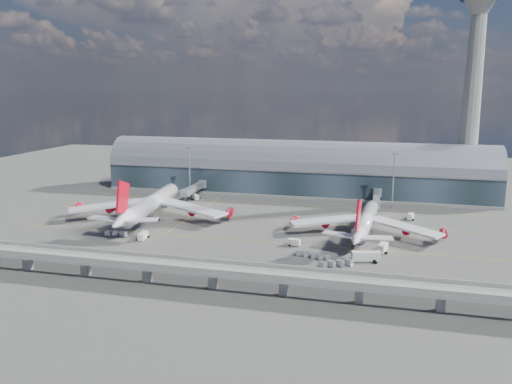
% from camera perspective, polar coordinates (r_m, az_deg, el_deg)
% --- Properties ---
extents(ground, '(500.00, 500.00, 0.00)m').
position_cam_1_polar(ground, '(192.17, 0.41, -4.74)').
color(ground, '#474744').
rests_on(ground, ground).
extents(taxi_lines, '(200.00, 80.12, 0.01)m').
position_cam_1_polar(taxi_lines, '(212.91, 1.81, -3.09)').
color(taxi_lines, gold).
rests_on(taxi_lines, ground).
extents(terminal, '(200.00, 30.00, 28.00)m').
position_cam_1_polar(terminal, '(264.20, 4.41, 2.34)').
color(terminal, '#213037').
rests_on(terminal, ground).
extents(control_tower, '(19.00, 19.00, 103.00)m').
position_cam_1_polar(control_tower, '(265.23, 23.47, 10.20)').
color(control_tower, gray).
rests_on(control_tower, ground).
extents(guideway, '(220.00, 8.50, 7.20)m').
position_cam_1_polar(guideway, '(140.42, -4.96, -8.90)').
color(guideway, gray).
rests_on(guideway, ground).
extents(floodlight_mast_left, '(3.00, 0.70, 25.70)m').
position_cam_1_polar(floodlight_mast_left, '(255.27, -7.61, 2.46)').
color(floodlight_mast_left, gray).
rests_on(floodlight_mast_left, ground).
extents(floodlight_mast_right, '(3.00, 0.70, 25.70)m').
position_cam_1_polar(floodlight_mast_right, '(237.66, 15.43, 1.43)').
color(floodlight_mast_right, gray).
rests_on(floodlight_mast_right, ground).
extents(airliner_left, '(71.10, 74.77, 22.77)m').
position_cam_1_polar(airliner_left, '(214.85, -12.05, -1.42)').
color(airliner_left, white).
rests_on(airliner_left, ground).
extents(airliner_right, '(58.91, 61.59, 19.53)m').
position_cam_1_polar(airliner_right, '(192.61, 12.36, -3.42)').
color(airliner_right, white).
rests_on(airliner_right, ground).
extents(jet_bridge_left, '(4.40, 28.00, 7.25)m').
position_cam_1_polar(jet_bridge_left, '(253.82, -6.99, 0.48)').
color(jet_bridge_left, gray).
rests_on(jet_bridge_left, ground).
extents(jet_bridge_right, '(4.40, 32.00, 7.25)m').
position_cam_1_polar(jet_bridge_right, '(235.45, 13.61, -0.67)').
color(jet_bridge_right, gray).
rests_on(jet_bridge_right, ground).
extents(service_truck_0, '(3.05, 6.72, 2.68)m').
position_cam_1_polar(service_truck_0, '(189.06, -12.78, -4.89)').
color(service_truck_0, silver).
rests_on(service_truck_0, ground).
extents(service_truck_1, '(4.51, 2.61, 2.48)m').
position_cam_1_polar(service_truck_1, '(177.65, 4.38, -5.76)').
color(service_truck_1, silver).
rests_on(service_truck_1, ground).
extents(service_truck_2, '(9.49, 4.91, 3.31)m').
position_cam_1_polar(service_truck_2, '(165.58, 12.44, -7.18)').
color(service_truck_2, silver).
rests_on(service_truck_2, ground).
extents(service_truck_3, '(3.75, 6.41, 2.91)m').
position_cam_1_polar(service_truck_3, '(175.86, 14.25, -6.21)').
color(service_truck_3, silver).
rests_on(service_truck_3, ground).
extents(service_truck_4, '(3.15, 4.86, 2.60)m').
position_cam_1_polar(service_truck_4, '(221.41, 17.24, -2.69)').
color(service_truck_4, silver).
rests_on(service_truck_4, ground).
extents(service_truck_5, '(4.96, 5.31, 2.54)m').
position_cam_1_polar(service_truck_5, '(250.22, -6.93, -0.59)').
color(service_truck_5, silver).
rests_on(service_truck_5, ground).
extents(cargo_train_0, '(8.68, 2.65, 1.91)m').
position_cam_1_polar(cargo_train_0, '(195.38, -15.71, -4.62)').
color(cargo_train_0, gray).
rests_on(cargo_train_0, ground).
extents(cargo_train_1, '(12.52, 5.01, 1.67)m').
position_cam_1_polar(cargo_train_1, '(165.81, 6.61, -7.25)').
color(cargo_train_1, gray).
rests_on(cargo_train_1, ground).
extents(cargo_train_2, '(10.97, 6.95, 1.91)m').
position_cam_1_polar(cargo_train_2, '(159.35, 9.11, -8.09)').
color(cargo_train_2, gray).
rests_on(cargo_train_2, ground).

